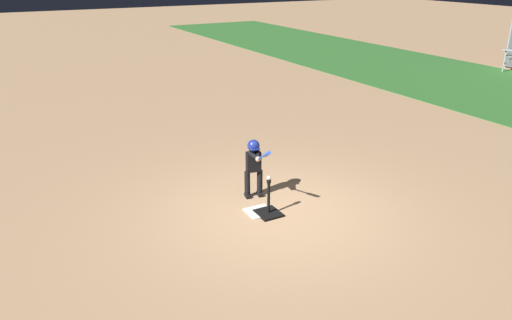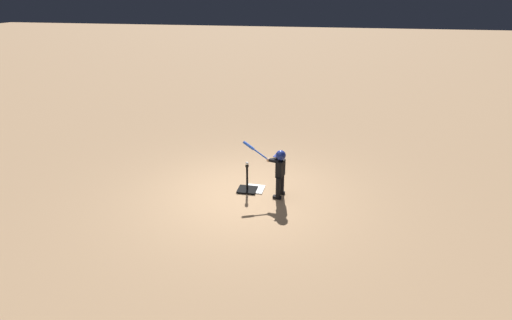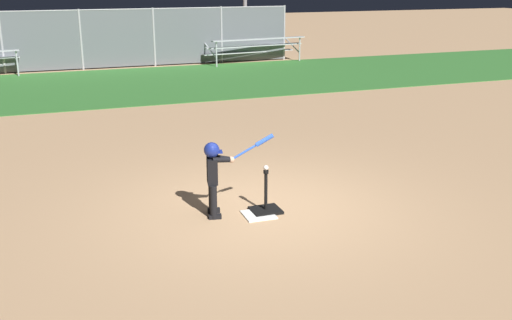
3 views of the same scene
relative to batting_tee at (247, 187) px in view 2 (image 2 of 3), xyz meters
The scene contains 5 objects.
ground_plane 0.21m from the batting_tee, 80.30° to the left, with size 90.00×90.00×0.00m, color tan.
home_plate 0.19m from the batting_tee, 146.70° to the right, with size 0.44×0.44×0.02m, color white.
batting_tee is the anchor object (origin of this frame).
batter_child 0.97m from the batting_tee, behind, with size 0.99×0.39×1.20m.
baseball 0.60m from the batting_tee, 104.04° to the right, with size 0.07×0.07×0.07m, color white.
Camera 2 is at (-1.84, 7.80, 4.26)m, focal length 28.00 mm.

